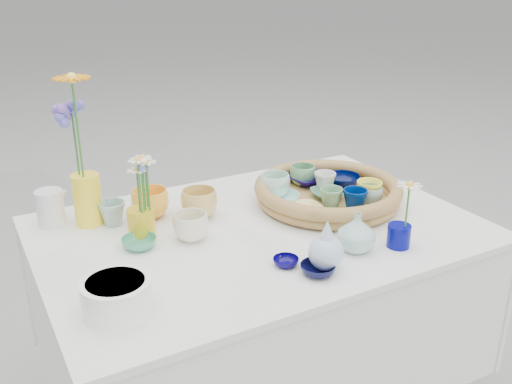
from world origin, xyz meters
TOP-DOWN VIEW (x-y plane):
  - wicker_tray at (0.28, 0.05)m, footprint 0.47×0.47m
  - tray_ceramic_0 at (0.30, 0.19)m, footprint 0.14×0.14m
  - tray_ceramic_1 at (0.39, 0.12)m, footprint 0.12×0.12m
  - tray_ceramic_2 at (0.37, -0.05)m, footprint 0.10×0.10m
  - tray_ceramic_3 at (0.28, 0.06)m, footprint 0.12×0.12m
  - tray_ceramic_4 at (0.24, -0.02)m, footprint 0.07×0.07m
  - tray_ceramic_5 at (0.13, 0.08)m, footprint 0.14×0.14m
  - tray_ceramic_6 at (0.14, 0.15)m, footprint 0.12×0.12m
  - tray_ceramic_7 at (0.31, 0.10)m, footprint 0.08×0.08m
  - tray_ceramic_8 at (0.35, 0.18)m, footprint 0.10×0.10m
  - tray_ceramic_9 at (0.29, -0.07)m, footprint 0.09×0.09m
  - tray_ceramic_10 at (0.15, -0.02)m, footprint 0.11×0.11m
  - tray_ceramic_11 at (0.37, -0.06)m, footprint 0.10×0.10m
  - tray_ceramic_12 at (0.28, 0.19)m, footprint 0.09×0.09m
  - loose_ceramic_0 at (-0.25, 0.22)m, footprint 0.14×0.14m
  - loose_ceramic_1 at (-0.12, 0.16)m, footprint 0.13×0.13m
  - loose_ceramic_2 at (-0.35, 0.04)m, footprint 0.12×0.12m
  - loose_ceramic_3 at (-0.21, 0.02)m, footprint 0.13×0.13m
  - loose_ceramic_4 at (-0.05, -0.23)m, footprint 0.08×0.08m
  - loose_ceramic_5 at (-0.37, 0.23)m, footprint 0.08×0.08m
  - loose_ceramic_6 at (-0.00, -0.31)m, footprint 0.12×0.12m
  - fluted_bowl at (-0.49, -0.23)m, footprint 0.17×0.17m
  - bud_vase_paleblue at (0.03, -0.30)m, footprint 0.09×0.09m
  - bud_vase_seafoam at (0.16, -0.25)m, footprint 0.12×0.12m
  - bud_vase_cobalt at (0.27, -0.29)m, footprint 0.08×0.08m
  - single_daisy at (0.28, -0.30)m, footprint 0.08×0.08m
  - tall_vase_yellow at (-0.43, 0.27)m, footprint 0.10×0.10m
  - gerbera at (-0.44, 0.25)m, footprint 0.14×0.14m
  - hydrangea at (-0.44, 0.28)m, footprint 0.08×0.08m
  - white_pitcher at (-0.53, 0.31)m, footprint 0.13×0.11m
  - daisy_cup at (-0.32, 0.11)m, footprint 0.10×0.10m
  - daisy_posy at (-0.31, 0.10)m, footprint 0.09×0.09m

SIDE VIEW (x-z plane):
  - loose_ceramic_4 at x=-0.05m, z-range 0.77..0.79m
  - loose_ceramic_6 at x=0.00m, z-range 0.77..0.79m
  - loose_ceramic_2 at x=-0.35m, z-range 0.77..0.79m
  - tray_ceramic_8 at x=0.35m, z-range 0.78..0.81m
  - tray_ceramic_3 at x=0.28m, z-range 0.78..0.81m
  - tray_ceramic_10 at x=0.15m, z-range 0.78..0.81m
  - bud_vase_cobalt at x=0.27m, z-range 0.77..0.83m
  - tray_ceramic_0 at x=0.30m, z-range 0.78..0.81m
  - tray_ceramic_5 at x=0.13m, z-range 0.78..0.82m
  - tray_ceramic_1 at x=0.39m, z-range 0.78..0.82m
  - loose_ceramic_5 at x=-0.37m, z-range 0.77..0.84m
  - wicker_tray at x=0.28m, z-range 0.77..0.84m
  - loose_ceramic_3 at x=-0.21m, z-range 0.77..0.84m
  - fluted_bowl at x=-0.49m, z-range 0.77..0.85m
  - daisy_cup at x=-0.32m, z-range 0.77..0.85m
  - loose_ceramic_1 at x=-0.12m, z-range 0.77..0.85m
  - loose_ceramic_0 at x=-0.25m, z-range 0.77..0.85m
  - tray_ceramic_11 at x=0.37m, z-range 0.78..0.84m
  - tray_ceramic_7 at x=0.31m, z-range 0.78..0.85m
  - tray_ceramic_4 at x=0.24m, z-range 0.78..0.85m
  - tray_ceramic_12 at x=0.28m, z-range 0.78..0.85m
  - tray_ceramic_9 at x=0.29m, z-range 0.78..0.85m
  - white_pitcher at x=-0.53m, z-range 0.77..0.87m
  - bud_vase_seafoam at x=0.16m, z-range 0.77..0.87m
  - tray_ceramic_2 at x=0.37m, z-range 0.78..0.86m
  - tray_ceramic_6 at x=0.14m, z-range 0.78..0.86m
  - bud_vase_paleblue at x=0.03m, z-range 0.77..0.90m
  - tall_vase_yellow at x=-0.43m, z-range 0.77..0.92m
  - single_daisy at x=0.28m, z-range 0.82..0.96m
  - daisy_posy at x=-0.31m, z-range 0.85..1.01m
  - hydrangea at x=-0.44m, z-range 0.88..1.14m
  - gerbera at x=-0.44m, z-range 0.91..1.21m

